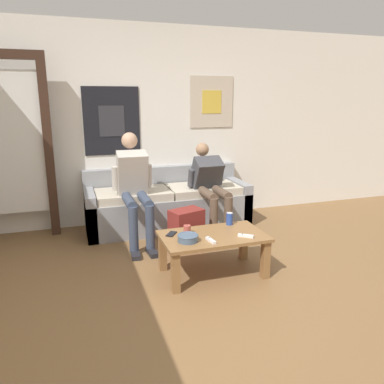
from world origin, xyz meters
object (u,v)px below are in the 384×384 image
object	(u,v)px
coffee_table	(213,242)
game_controller_near_left	(246,236)
backpack	(187,230)
drink_can_blue	(229,219)
couch	(168,205)
ceramic_bowl	(188,238)
pillar_candle	(188,229)
person_seated_adult	(134,184)
cell_phone	(171,234)
game_controller_near_right	(211,240)
person_seated_teen	(210,184)

from	to	relation	value
coffee_table	game_controller_near_left	bearing A→B (deg)	-29.92
backpack	drink_can_blue	size ratio (longest dim) A/B	3.60
couch	backpack	xyz separation A→B (m)	(0.01, -0.79, -0.07)
ceramic_bowl	pillar_candle	size ratio (longest dim) A/B	2.03
ceramic_bowl	pillar_candle	world-z (taller)	pillar_candle
person_seated_adult	drink_can_blue	size ratio (longest dim) A/B	10.10
couch	cell_phone	bearing A→B (deg)	-103.03
pillar_candle	game_controller_near_right	bearing A→B (deg)	-62.98
couch	person_seated_adult	size ratio (longest dim) A/B	1.66
ceramic_bowl	backpack	bearing A→B (deg)	73.18
game_controller_near_right	backpack	bearing A→B (deg)	87.26
coffee_table	ceramic_bowl	bearing A→B (deg)	-162.63
person_seated_teen	ceramic_bowl	size ratio (longest dim) A/B	5.75
game_controller_near_right	coffee_table	bearing A→B (deg)	61.67
person_seated_adult	game_controller_near_right	size ratio (longest dim) A/B	8.51
coffee_table	game_controller_near_right	bearing A→B (deg)	-118.33
person_seated_adult	backpack	bearing A→B (deg)	-39.21
coffee_table	pillar_candle	bearing A→B (deg)	153.97
person_seated_teen	game_controller_near_left	world-z (taller)	person_seated_teen
couch	game_controller_near_left	size ratio (longest dim) A/B	15.36
person_seated_teen	drink_can_blue	bearing A→B (deg)	-98.28
couch	drink_can_blue	size ratio (longest dim) A/B	16.76
person_seated_adult	pillar_candle	bearing A→B (deg)	-71.53
game_controller_near_left	backpack	bearing A→B (deg)	110.26
couch	game_controller_near_left	distance (m)	1.66
backpack	game_controller_near_left	size ratio (longest dim) A/B	3.30
coffee_table	backpack	size ratio (longest dim) A/B	2.19
pillar_candle	drink_can_blue	xyz separation A→B (m)	(0.48, 0.11, 0.02)
drink_can_blue	cell_phone	bearing A→B (deg)	-171.83
cell_phone	coffee_table	bearing A→B (deg)	-19.13
couch	backpack	distance (m)	0.80
coffee_table	person_seated_teen	size ratio (longest dim) A/B	0.90
drink_can_blue	game_controller_near_left	world-z (taller)	drink_can_blue
pillar_candle	game_controller_near_right	size ratio (longest dim) A/B	0.63
person_seated_teen	game_controller_near_right	xyz separation A→B (m)	(-0.48, -1.27, -0.20)
person_seated_adult	person_seated_teen	world-z (taller)	person_seated_adult
game_controller_near_left	cell_phone	xyz separation A→B (m)	(-0.63, 0.28, -0.01)
person_seated_adult	cell_phone	xyz separation A→B (m)	(0.18, -0.96, -0.28)
pillar_candle	game_controller_near_right	world-z (taller)	pillar_candle
pillar_candle	game_controller_near_left	bearing A→B (deg)	-28.19
couch	game_controller_near_right	size ratio (longest dim) A/B	14.12
coffee_table	ceramic_bowl	world-z (taller)	ceramic_bowl
game_controller_near_left	couch	bearing A→B (deg)	101.16
person_seated_adult	ceramic_bowl	size ratio (longest dim) A/B	6.64
person_seated_teen	drink_can_blue	size ratio (longest dim) A/B	8.76
game_controller_near_left	game_controller_near_right	bearing A→B (deg)	-179.20
ceramic_bowl	cell_phone	world-z (taller)	ceramic_bowl
coffee_table	backpack	distance (m)	0.69
couch	pillar_candle	size ratio (longest dim) A/B	22.40
coffee_table	person_seated_teen	bearing A→B (deg)	70.59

